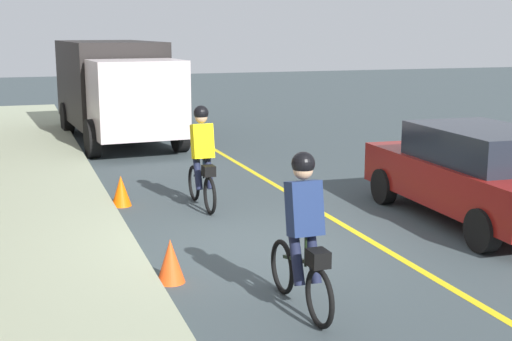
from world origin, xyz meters
name	(u,v)px	position (x,y,z in m)	size (l,w,h in m)	color
ground_plane	(263,245)	(0.00, 0.00, 0.00)	(80.00, 80.00, 0.00)	#384346
lane_line_centre	(360,235)	(0.00, -1.60, 0.00)	(36.00, 0.12, 0.01)	yellow
sidewalk	(19,265)	(0.00, 3.40, 0.07)	(40.00, 3.20, 0.15)	#98A082
cyclist_lead	(202,158)	(2.41, 0.27, 0.91)	(1.71, 0.37, 1.83)	black
cyclist_follow	(303,234)	(-2.48, 0.41, 0.91)	(1.71, 0.37, 1.83)	black
patrol_sedan	(476,173)	(0.09, -3.73, 0.82)	(4.45, 2.03, 1.58)	maroon
box_truck_background	(115,86)	(10.70, 0.60, 1.55)	(6.85, 2.88, 2.78)	black
traffic_cone_near	(171,261)	(-1.08, 1.61, 0.28)	(0.36, 0.36, 0.56)	#F44F19
traffic_cone_far	(121,191)	(3.04, 1.62, 0.28)	(0.36, 0.36, 0.56)	#FD5E06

